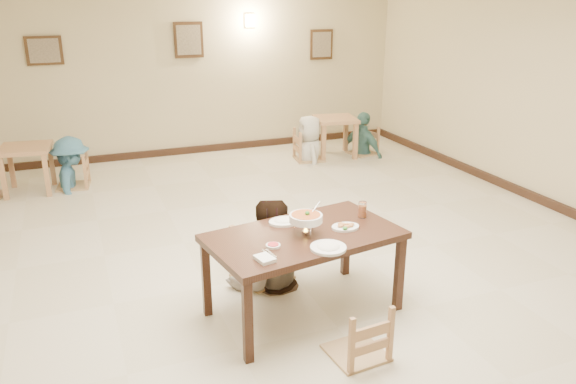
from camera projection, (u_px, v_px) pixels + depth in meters
name	position (u px, v px, depth m)	size (l,w,h in m)	color
floor	(290.00, 272.00, 5.86)	(10.00, 10.00, 0.00)	beige
wall_back	(184.00, 70.00, 9.75)	(10.00, 10.00, 0.00)	beige
baseboard_back	(189.00, 150.00, 10.20)	(8.00, 0.06, 0.12)	black
picture_a	(44.00, 51.00, 8.82)	(0.55, 0.04, 0.45)	#3A2414
picture_b	(189.00, 40.00, 9.58)	(0.50, 0.04, 0.60)	#3A2414
picture_c	(322.00, 44.00, 10.49)	(0.45, 0.04, 0.55)	#3A2414
wall_sconce	(250.00, 21.00, 9.86)	(0.16, 0.05, 0.22)	#FFD88C
main_table	(304.00, 242.00, 4.90)	(1.78, 1.19, 0.77)	#3A1F14
chair_far	(262.00, 231.00, 5.57)	(0.49, 0.49, 1.04)	tan
chair_near	(358.00, 304.00, 4.36)	(0.43, 0.43, 0.92)	tan
main_diner	(267.00, 200.00, 5.36)	(0.86, 0.67, 1.76)	gray
curry_warmer	(306.00, 218.00, 4.80)	(0.32, 0.29, 0.26)	silver
rice_plate_far	(285.00, 221.00, 5.09)	(0.30, 0.30, 0.07)	white
rice_plate_near	(328.00, 247.00, 4.57)	(0.30, 0.30, 0.07)	white
fried_plate	(345.00, 226.00, 4.97)	(0.25, 0.25, 0.06)	white
chili_dish	(273.00, 245.00, 4.61)	(0.12, 0.12, 0.03)	white
napkin_cutlery	(265.00, 258.00, 4.37)	(0.18, 0.26, 0.03)	white
drink_glass	(362.00, 210.00, 5.20)	(0.08, 0.08, 0.15)	white
bg_table_left	(26.00, 155.00, 8.06)	(0.76, 0.76, 0.68)	tan
bg_table_right	(335.00, 125.00, 9.89)	(0.81, 0.81, 0.70)	tan
bg_chair_lr	(70.00, 155.00, 8.29)	(0.46, 0.46, 0.98)	tan
bg_chair_rl	(309.00, 131.00, 9.66)	(0.48, 0.48, 1.02)	tan
bg_chair_rr	(363.00, 128.00, 10.04)	(0.44, 0.44, 0.94)	tan
bg_diner_b	(67.00, 137.00, 8.19)	(0.99, 0.57, 1.53)	teal
bg_diner_c	(310.00, 116.00, 9.56)	(0.76, 0.50, 1.56)	silver
bg_diner_d	(364.00, 112.00, 9.94)	(0.89, 0.37, 1.52)	teal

